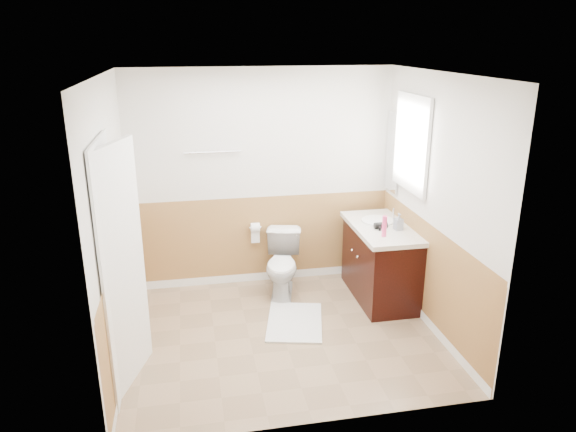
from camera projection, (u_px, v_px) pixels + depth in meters
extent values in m
plane|color=#8C7051|center=(283.00, 335.00, 5.27)|extent=(3.00, 3.00, 0.00)
plane|color=white|center=(282.00, 74.00, 4.47)|extent=(3.00, 3.00, 0.00)
plane|color=silver|center=(262.00, 180.00, 6.08)|extent=(3.00, 0.00, 3.00)
plane|color=silver|center=(316.00, 273.00, 3.66)|extent=(3.00, 0.00, 3.00)
plane|color=silver|center=(112.00, 225.00, 4.60)|extent=(0.00, 3.00, 3.00)
plane|color=silver|center=(435.00, 206.00, 5.14)|extent=(0.00, 3.00, 3.00)
plane|color=#A27240|center=(263.00, 241.00, 6.31)|extent=(3.00, 0.00, 3.00)
plane|color=#A27240|center=(314.00, 366.00, 3.91)|extent=(3.00, 0.00, 3.00)
plane|color=#A27240|center=(122.00, 303.00, 4.84)|extent=(0.00, 2.60, 2.60)
plane|color=#A27240|center=(427.00, 276.00, 5.38)|extent=(0.00, 2.60, 2.60)
imported|color=white|center=(283.00, 265.00, 6.02)|extent=(0.54, 0.77, 0.71)
cube|color=silver|center=(295.00, 322.00, 5.48)|extent=(0.72, 0.91, 0.02)
cube|color=black|center=(380.00, 264.00, 5.92)|extent=(0.55, 1.10, 0.80)
sphere|color=silver|center=(358.00, 257.00, 5.73)|extent=(0.03, 0.03, 0.03)
sphere|color=silver|center=(352.00, 250.00, 5.91)|extent=(0.03, 0.03, 0.03)
cube|color=beige|center=(381.00, 228.00, 5.78)|extent=(0.60, 1.15, 0.05)
cylinder|color=white|center=(378.00, 221.00, 5.91)|extent=(0.36, 0.36, 0.02)
cylinder|color=silver|center=(393.00, 215.00, 5.93)|extent=(0.02, 0.02, 0.14)
cylinder|color=#EE3D78|center=(384.00, 226.00, 5.44)|extent=(0.05, 0.05, 0.22)
imported|color=gray|center=(398.00, 222.00, 5.64)|extent=(0.09, 0.09, 0.18)
cylinder|color=black|center=(381.00, 225.00, 5.69)|extent=(0.14, 0.07, 0.07)
cylinder|color=black|center=(380.00, 230.00, 5.64)|extent=(0.03, 0.03, 0.07)
cube|color=silver|center=(392.00, 152.00, 6.06)|extent=(0.02, 0.35, 0.90)
cube|color=white|center=(411.00, 143.00, 5.52)|extent=(0.04, 0.80, 1.00)
cube|color=white|center=(413.00, 143.00, 5.53)|extent=(0.01, 0.70, 0.90)
cube|color=white|center=(121.00, 270.00, 4.28)|extent=(0.29, 0.78, 2.04)
cube|color=white|center=(111.00, 269.00, 4.26)|extent=(0.02, 0.92, 2.10)
sphere|color=silver|center=(133.00, 261.00, 4.62)|extent=(0.06, 0.06, 0.06)
cylinder|color=silver|center=(213.00, 152.00, 5.82)|extent=(0.62, 0.02, 0.02)
cylinder|color=silver|center=(255.00, 227.00, 6.17)|extent=(0.14, 0.02, 0.02)
cylinder|color=white|center=(255.00, 227.00, 6.17)|extent=(0.10, 0.11, 0.11)
cube|color=white|center=(255.00, 236.00, 6.21)|extent=(0.10, 0.01, 0.16)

